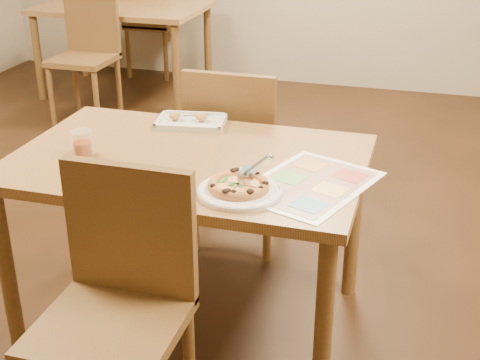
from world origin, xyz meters
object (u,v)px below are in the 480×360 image
(plate, at_px, (240,192))
(glass_tumbler, at_px, (82,145))
(chair_near, at_px, (120,278))
(chair_far, at_px, (235,139))
(dining_table, at_px, (189,178))
(pizza_cutter, at_px, (255,169))
(bg_table, at_px, (123,16))
(menu, at_px, (309,184))
(pizza, at_px, (239,185))
(bg_chair_far, at_px, (148,13))
(bg_chair_near, at_px, (88,41))
(appetizer_tray, at_px, (191,122))

(plate, height_order, glass_tumbler, glass_tumbler)
(chair_near, relative_size, glass_tumbler, 4.87)
(chair_far, xyz_separation_m, glass_tumbler, (-0.38, -0.70, 0.20))
(dining_table, xyz_separation_m, pizza_cutter, (0.31, -0.21, 0.16))
(bg_table, xyz_separation_m, menu, (2.08, -2.92, 0.09))
(bg_table, distance_m, plate, 3.58)
(bg_table, bearing_deg, pizza, -58.45)
(bg_chair_far, height_order, pizza, bg_chair_far)
(dining_table, relative_size, bg_chair_near, 2.77)
(dining_table, xyz_separation_m, plate, (0.27, -0.25, 0.09))
(chair_near, relative_size, appetizer_tray, 1.55)
(dining_table, xyz_separation_m, chair_near, (0.00, -0.60, -0.07))
(menu, bearing_deg, appetizer_tray, 142.93)
(glass_tumbler, bearing_deg, dining_table, 14.13)
(chair_near, bearing_deg, chair_far, 90.00)
(chair_near, bearing_deg, bg_chair_near, 119.74)
(bg_table, height_order, appetizer_tray, appetizer_tray)
(bg_chair_far, xyz_separation_m, plate, (1.87, -3.55, 0.16))
(pizza_cutter, distance_m, menu, 0.21)
(chair_near, xyz_separation_m, menu, (0.48, 0.49, 0.16))
(chair_far, relative_size, pizza_cutter, 4.00)
(dining_table, relative_size, chair_far, 2.77)
(bg_table, bearing_deg, appetizer_tray, -58.91)
(plate, bearing_deg, bg_table, 121.57)
(menu, bearing_deg, dining_table, 166.46)
(bg_table, relative_size, bg_chair_near, 2.77)
(dining_table, height_order, chair_far, chair_far)
(appetizer_tray, distance_m, menu, 0.74)
(plate, xyz_separation_m, menu, (0.20, 0.13, -0.00))
(plate, xyz_separation_m, pizza, (-0.01, 0.01, 0.02))
(appetizer_tray, bearing_deg, bg_chair_near, 128.56)
(pizza, bearing_deg, bg_chair_far, 117.79)
(dining_table, bearing_deg, plate, -42.25)
(pizza, height_order, menu, pizza)
(plate, bearing_deg, pizza, 129.02)
(pizza, height_order, glass_tumbler, glass_tumbler)
(dining_table, bearing_deg, bg_chair_near, 126.05)
(bg_table, relative_size, bg_chair_far, 2.77)
(chair_near, relative_size, pizza_cutter, 4.00)
(bg_table, bearing_deg, chair_near, -64.81)
(dining_table, bearing_deg, menu, -13.54)
(dining_table, height_order, bg_chair_near, bg_chair_near)
(glass_tumbler, distance_m, menu, 0.86)
(chair_far, xyz_separation_m, bg_table, (-1.60, 2.20, 0.07))
(appetizer_tray, xyz_separation_m, glass_tumbler, (-0.27, -0.42, 0.03))
(dining_table, relative_size, bg_chair_far, 2.77)
(dining_table, xyz_separation_m, glass_tumbler, (-0.38, -0.10, 0.13))
(chair_near, height_order, pizza, chair_near)
(bg_chair_far, relative_size, plate, 1.68)
(bg_table, height_order, pizza_cutter, pizza_cutter)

